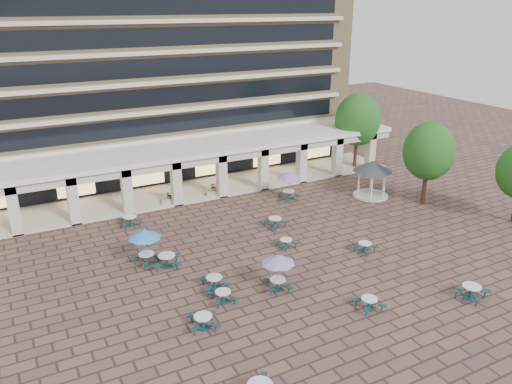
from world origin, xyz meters
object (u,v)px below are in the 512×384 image
planter_left (170,199)px  picnic_table_2 (369,303)px  gazebo (372,170)px  planter_right (214,190)px  picnic_table_0 (203,321)px

planter_left → picnic_table_2: bearing=-76.5°
gazebo → planter_left: 18.09m
planter_left → planter_right: (4.17, 0.00, 0.09)m
gazebo → planter_left: bearing=158.2°
picnic_table_2 → planter_left: 21.20m
picnic_table_0 → picnic_table_2: (9.05, -2.76, -0.03)m
picnic_table_2 → planter_left: bearing=108.8°
picnic_table_2 → planter_right: 20.63m
picnic_table_0 → picnic_table_2: picnic_table_0 is taller
picnic_table_2 → picnic_table_0: bearing=168.4°
picnic_table_0 → gazebo: size_ratio=0.55×
picnic_table_0 → planter_left: 18.32m
picnic_table_2 → planter_right: size_ratio=1.12×
planter_left → gazebo: bearing=-21.8°
picnic_table_0 → planter_right: bearing=78.1°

